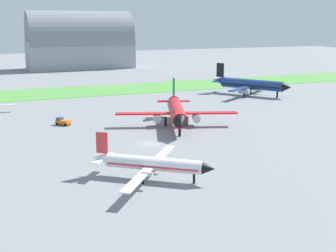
% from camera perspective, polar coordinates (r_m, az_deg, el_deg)
% --- Properties ---
extents(ground_plane, '(600.00, 600.00, 0.00)m').
position_cam_1_polar(ground_plane, '(95.67, -2.43, -2.29)').
color(ground_plane, gray).
extents(grass_taxiway_strip, '(360.00, 28.00, 0.08)m').
position_cam_1_polar(grass_taxiway_strip, '(170.63, -11.64, 4.35)').
color(grass_taxiway_strip, '#549342').
rests_on(grass_taxiway_strip, ground_plane).
extents(airplane_midfield_jet, '(29.31, 29.07, 10.74)m').
position_cam_1_polar(airplane_midfield_jet, '(110.68, 1.11, 1.92)').
color(airplane_midfield_jet, red).
rests_on(airplane_midfield_jet, ground_plane).
extents(airplane_foreground_turboprop, '(18.42, 20.71, 7.49)m').
position_cam_1_polar(airplane_foreground_turboprop, '(73.75, -2.17, -4.81)').
color(airplane_foreground_turboprop, white).
rests_on(airplane_foreground_turboprop, ground_plane).
extents(airplane_parked_jet_far, '(26.66, 26.70, 10.76)m').
position_cam_1_polar(airplane_parked_jet_far, '(160.81, 10.47, 5.25)').
color(airplane_parked_jet_far, navy).
rests_on(airplane_parked_jet_far, ground_plane).
extents(pushback_tug_near_gate, '(3.79, 3.84, 1.95)m').
position_cam_1_polar(pushback_tug_near_gate, '(115.72, -13.32, 0.56)').
color(pushback_tug_near_gate, orange).
rests_on(pushback_tug_near_gate, ground_plane).
extents(hangar_distant, '(56.89, 26.34, 31.18)m').
position_cam_1_polar(hangar_distant, '(255.31, -11.20, 10.47)').
color(hangar_distant, '#9399A3').
rests_on(hangar_distant, ground_plane).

